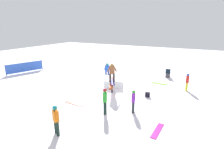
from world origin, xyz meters
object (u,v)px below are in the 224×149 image
Objects in this scene: bystander_purple at (133,100)px; backpack_on_snow at (148,95)px; folding_chair at (168,73)px; rail_feature at (112,84)px; loose_snowboard_magenta at (157,131)px; main_rider_on_rail at (112,73)px; bystander_red at (187,81)px; loose_snowboard_coral at (74,104)px; bystander_blue at (107,70)px; loose_snowboard_lime at (159,84)px; bystander_green at (105,99)px; bystander_orange at (56,119)px.

bystander_purple is 2.68m from backpack_on_snow.
rail_feature is at bearing 58.44° from folding_chair.
loose_snowboard_magenta is at bearing -141.63° from bystander_purple.
rail_feature is at bearing 0.00° from main_rider_on_rail.
folding_chair is at bearing -156.89° from bystander_red.
folding_chair is 5.68m from backpack_on_snow.
main_rider_on_rail is at bearing 67.22° from loose_snowboard_coral.
bystander_blue is 1.04× the size of loose_snowboard_magenta.
backpack_on_snow is at bearing 65.31° from main_rider_on_rail.
backpack_on_snow reaches higher than loose_snowboard_lime.
bystander_red is at bearing 98.01° from rail_feature.
main_rider_on_rail is 6.89m from folding_chair.
loose_snowboard_lime is 2.40m from folding_chair.
main_rider_on_rail is 1.01× the size of loose_snowboard_magenta.
bystander_red is (-5.25, 2.46, 0.01)m from bystander_purple.
bystander_purple is 1.66m from bystander_green.
folding_chair is (-2.35, 0.27, 0.40)m from loose_snowboard_lime.
bystander_red is (-3.07, 5.00, -0.77)m from main_rider_on_rail.
bystander_green reaches higher than folding_chair.
bystander_red reaches higher than bystander_purple.
loose_snowboard_magenta is at bearing 17.43° from main_rider_on_rail.
main_rider_on_rail reaches higher than bystander_red.
bystander_orange is at bearing 71.37° from folding_chair.
loose_snowboard_lime is (-6.81, 1.60, -0.86)m from bystander_green.
bystander_blue is at bearing -100.09° from bystander_red.
rail_feature is 0.84m from main_rider_on_rail.
loose_snowboard_lime is at bearing -37.67° from bystander_green.
bystander_red is at bearing -13.73° from loose_snowboard_lime.
loose_snowboard_coral is 9.98m from folding_chair.
bystander_blue is (-3.06, -2.12, 0.12)m from rail_feature.
backpack_on_snow is (3.31, -0.09, 0.16)m from loose_snowboard_lime.
backpack_on_snow is at bearing 91.14° from bystander_blue.
bystander_blue is 4.98m from loose_snowboard_lime.
bystander_orange is (5.90, 0.15, 0.12)m from rail_feature.
rail_feature is at bearing 64.71° from bystander_blue.
loose_snowboard_coral is at bearing -140.53° from backpack_on_snow.
bystander_orange is 1.04× the size of loose_snowboard_magenta.
loose_snowboard_lime is (-7.18, -1.55, 0.00)m from loose_snowboard_magenta.
loose_snowboard_magenta is (6.51, -0.70, -0.77)m from bystander_red.
main_rider_on_rail is 3.44m from bystander_purple.
bystander_blue is 9.17m from loose_snowboard_magenta.
bystander_red is 3.63m from folding_chair.
bystander_orange is 12.34m from folding_chair.
main_rider_on_rail is 0.99× the size of loose_snowboard_coral.
backpack_on_snow is at bearing -18.29° from bystander_purple.
folding_chair is at bearing -19.15° from bystander_purple.
bystander_red is at bearing 120.10° from bystander_blue.
bystander_red is at bearing 44.41° from loose_snowboard_coral.
rail_feature is at bearing -125.71° from loose_snowboard_magenta.
bystander_green reaches higher than loose_snowboard_lime.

